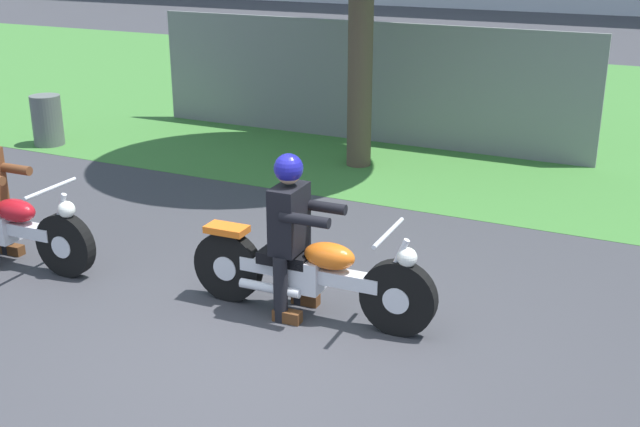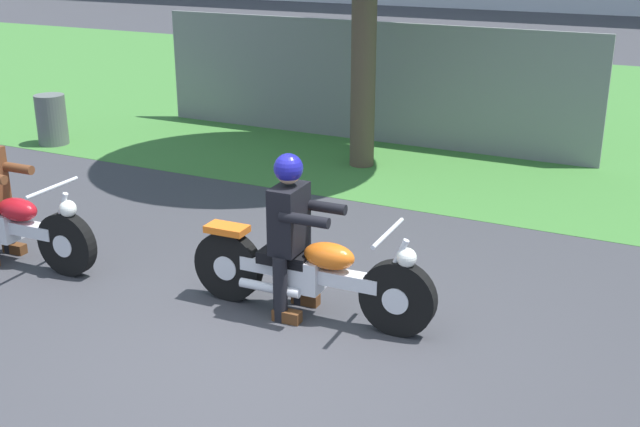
# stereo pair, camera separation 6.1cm
# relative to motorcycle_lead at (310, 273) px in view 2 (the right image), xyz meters

# --- Properties ---
(ground) EXTENTS (120.00, 120.00, 0.00)m
(ground) POSITION_rel_motorcycle_lead_xyz_m (-0.12, -0.79, -0.39)
(ground) COLOR #38383D
(grass_verge) EXTENTS (60.00, 12.00, 0.01)m
(grass_verge) POSITION_rel_motorcycle_lead_xyz_m (-0.12, 8.88, -0.38)
(grass_verge) COLOR #3D7533
(grass_verge) RESTS_ON ground
(motorcycle_lead) EXTENTS (2.19, 0.66, 0.87)m
(motorcycle_lead) POSITION_rel_motorcycle_lead_xyz_m (0.00, 0.00, 0.00)
(motorcycle_lead) COLOR black
(motorcycle_lead) RESTS_ON ground
(rider_lead) EXTENTS (0.56, 0.48, 1.39)m
(rider_lead) POSITION_rel_motorcycle_lead_xyz_m (-0.17, -0.00, 0.43)
(rider_lead) COLOR black
(rider_lead) RESTS_ON ground
(motorcycle_follow) EXTENTS (2.10, 0.66, 0.86)m
(motorcycle_follow) POSITION_rel_motorcycle_lead_xyz_m (-3.16, -0.29, -0.01)
(motorcycle_follow) COLOR black
(motorcycle_follow) RESTS_ON ground
(trash_can) EXTENTS (0.45, 0.45, 0.75)m
(trash_can) POSITION_rel_motorcycle_lead_xyz_m (-6.07, 3.29, -0.01)
(trash_can) COLOR #595E5B
(trash_can) RESTS_ON ground
(fence_segment) EXTENTS (7.00, 0.06, 1.80)m
(fence_segment) POSITION_rel_motorcycle_lead_xyz_m (-1.97, 5.64, 0.51)
(fence_segment) COLOR slate
(fence_segment) RESTS_ON ground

